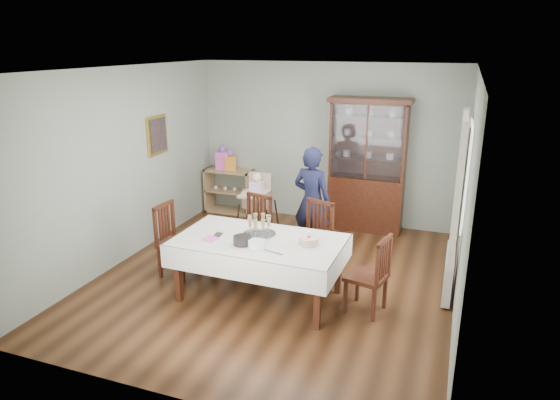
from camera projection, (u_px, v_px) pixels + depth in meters
The scene contains 25 objects.
floor at pixel (275, 278), 6.64m from camera, with size 5.00×5.00×0.00m, color #593319.
room_shell at pixel (289, 145), 6.60m from camera, with size 5.00×5.00×5.00m.
dining_table at pixel (259, 268), 6.04m from camera, with size 2.02×1.18×0.76m.
china_cabinet at pixel (367, 163), 8.08m from camera, with size 1.30×0.48×2.18m.
sideboard at pixel (230, 191), 9.13m from camera, with size 0.90×0.38×0.80m.
picture_frame at pixel (157, 135), 7.58m from camera, with size 0.04×0.48×0.58m, color gold.
window at pixel (465, 174), 5.71m from camera, with size 0.04×1.02×1.22m, color white.
curtain_left at pixel (457, 197), 5.21m from camera, with size 0.07×0.30×1.55m, color silver.
curtain_right at pixel (460, 170), 6.32m from camera, with size 0.07×0.30×1.55m, color silver.
radiator at pixel (449, 273), 6.11m from camera, with size 0.10×0.80×0.55m, color white.
chair_far_left at pixel (252, 244), 7.00m from camera, with size 0.53×0.53×0.98m.
chair_far_right at pixel (312, 253), 6.70m from camera, with size 0.56×0.56×0.99m.
chair_end_left at pixel (178, 254), 6.66m from camera, with size 0.47×0.47×0.98m.
chair_end_right at pixel (367, 289), 5.75m from camera, with size 0.50×0.50×0.94m.
woman at pixel (312, 201), 7.19m from camera, with size 0.59×0.38×1.61m, color black.
high_chair at pixel (257, 216), 7.69m from camera, with size 0.51×0.51×1.13m.
champagne_tray at pixel (259, 229), 6.03m from camera, with size 0.40×0.40×0.24m.
birthday_cake at pixel (309, 241), 5.73m from camera, with size 0.27×0.27×0.18m.
plate_stack_dark at pixel (242, 240), 5.76m from camera, with size 0.21×0.21×0.10m, color black.
plate_stack_white at pixel (257, 244), 5.68m from camera, with size 0.20×0.20×0.08m, color white.
napkin_stack at pixel (210, 239), 5.91m from camera, with size 0.15×0.15×0.02m, color #FF5DD3.
cutlery at pixel (215, 234), 6.06m from camera, with size 0.12×0.17×0.01m, color silver, non-canonical shape.
cake_knife at pixel (273, 252), 5.55m from camera, with size 0.27×0.02×0.01m, color silver.
gift_bag_pink at pixel (223, 159), 8.97m from camera, with size 0.26×0.19×0.44m.
gift_bag_orange at pixel (230, 161), 8.93m from camera, with size 0.24×0.20×0.36m.
Camera 1 is at (2.12, -5.63, 2.99)m, focal length 32.00 mm.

